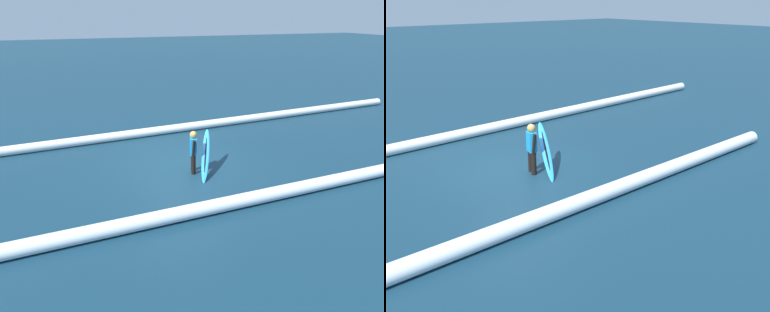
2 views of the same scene
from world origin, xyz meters
The scene contains 5 objects.
ground_plane centered at (0.00, 0.00, 0.00)m, with size 133.08×133.08×0.00m, color #133346.
surfer centered at (-0.16, 0.72, 0.76)m, with size 0.29×0.56×1.36m.
surfboard centered at (-0.53, 0.84, 0.58)m, with size 0.98×1.70×1.20m.
wave_crest_foreground centered at (-0.24, -3.43, 0.17)m, with size 0.35×0.35×25.56m, color white.
wave_crest_midground centered at (0.02, 3.33, 0.19)m, with size 0.37×0.37×14.60m, color white.
Camera 2 is at (6.73, 10.81, 4.54)m, focal length 44.93 mm.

